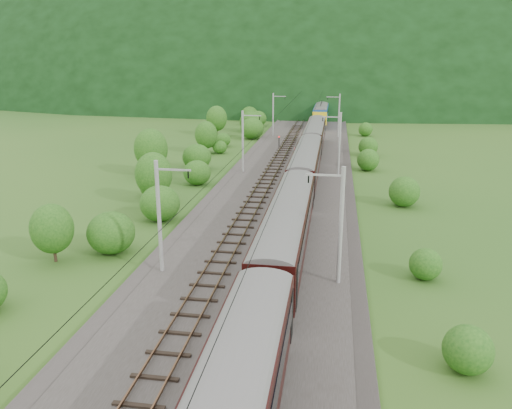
# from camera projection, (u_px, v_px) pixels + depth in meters

# --- Properties ---
(ground) EXTENTS (600.00, 600.00, 0.00)m
(ground) POSITION_uv_depth(u_px,v_px,m) (248.00, 280.00, 34.72)
(ground) COLOR #255219
(ground) RESTS_ON ground
(railbed) EXTENTS (14.00, 220.00, 0.30)m
(railbed) POSITION_uv_depth(u_px,v_px,m) (267.00, 231.00, 44.15)
(railbed) COLOR #38332D
(railbed) RESTS_ON ground
(track_left) EXTENTS (2.40, 220.00, 0.27)m
(track_left) POSITION_uv_depth(u_px,v_px,m) (240.00, 227.00, 44.44)
(track_left) COLOR brown
(track_left) RESTS_ON railbed
(track_right) EXTENTS (2.40, 220.00, 0.27)m
(track_right) POSITION_uv_depth(u_px,v_px,m) (294.00, 230.00, 43.73)
(track_right) COLOR brown
(track_right) RESTS_ON railbed
(catenary_left) EXTENTS (2.54, 192.28, 8.00)m
(catenary_left) POSITION_uv_depth(u_px,v_px,m) (243.00, 140.00, 64.64)
(catenary_left) COLOR gray
(catenary_left) RESTS_ON railbed
(catenary_right) EXTENTS (2.54, 192.28, 8.00)m
(catenary_right) POSITION_uv_depth(u_px,v_px,m) (339.00, 143.00, 62.82)
(catenary_right) COLOR gray
(catenary_right) RESTS_ON railbed
(overhead_wires) EXTENTS (4.83, 198.00, 0.03)m
(overhead_wires) POSITION_uv_depth(u_px,v_px,m) (268.00, 153.00, 42.16)
(overhead_wires) COLOR black
(overhead_wires) RESTS_ON ground
(mountain_main) EXTENTS (504.00, 360.00, 244.00)m
(mountain_main) POSITION_uv_depth(u_px,v_px,m) (327.00, 84.00, 280.84)
(mountain_main) COLOR black
(mountain_main) RESTS_ON ground
(mountain_ridge) EXTENTS (336.00, 280.00, 132.00)m
(mountain_ridge) POSITION_uv_depth(u_px,v_px,m) (149.00, 79.00, 336.60)
(mountain_ridge) COLOR black
(mountain_ridge) RESTS_ON ground
(train) EXTENTS (2.96, 165.66, 5.16)m
(train) POSITION_uv_depth(u_px,v_px,m) (287.00, 220.00, 36.32)
(train) COLOR black
(train) RESTS_ON ground
(hazard_post_near) EXTENTS (0.14, 0.14, 1.28)m
(hazard_post_near) POSITION_uv_depth(u_px,v_px,m) (294.00, 151.00, 76.62)
(hazard_post_near) COLOR red
(hazard_post_near) RESTS_ON railbed
(hazard_post_far) EXTENTS (0.16, 0.16, 1.46)m
(hazard_post_far) POSITION_uv_depth(u_px,v_px,m) (294.00, 162.00, 68.60)
(hazard_post_far) COLOR red
(hazard_post_far) RESTS_ON railbed
(signal) EXTENTS (0.22, 0.22, 1.99)m
(signal) POSITION_uv_depth(u_px,v_px,m) (279.00, 141.00, 82.52)
(signal) COLOR black
(signal) RESTS_ON railbed
(vegetation_left) EXTENTS (13.08, 151.58, 6.19)m
(vegetation_left) POSITION_uv_depth(u_px,v_px,m) (176.00, 163.00, 61.20)
(vegetation_left) COLOR #194A13
(vegetation_left) RESTS_ON ground
(vegetation_right) EXTENTS (6.34, 110.24, 3.23)m
(vegetation_right) POSITION_uv_depth(u_px,v_px,m) (398.00, 226.00, 41.64)
(vegetation_right) COLOR #194A13
(vegetation_right) RESTS_ON ground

